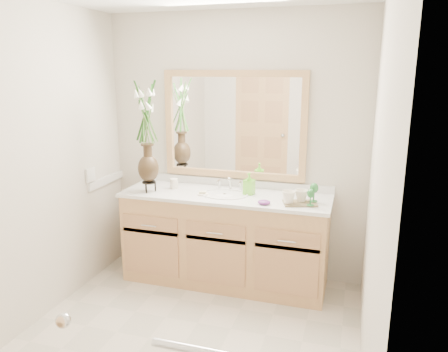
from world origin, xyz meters
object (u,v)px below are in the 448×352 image
(flower_vase, at_px, (146,124))
(tumbler, at_px, (174,184))
(tray, at_px, (300,203))
(soap_bottle, at_px, (249,185))

(flower_vase, height_order, tumbler, flower_vase)
(tray, bearing_deg, flower_vase, 163.78)
(flower_vase, relative_size, tray, 3.39)
(tumbler, xyz_separation_m, soap_bottle, (0.70, 0.02, 0.04))
(soap_bottle, bearing_deg, tumbler, -169.40)
(tumbler, bearing_deg, tray, -6.76)
(flower_vase, relative_size, tumbler, 9.79)
(flower_vase, bearing_deg, soap_bottle, 12.06)
(flower_vase, xyz_separation_m, tray, (1.34, 0.03, -0.60))
(flower_vase, bearing_deg, tumbler, 44.67)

